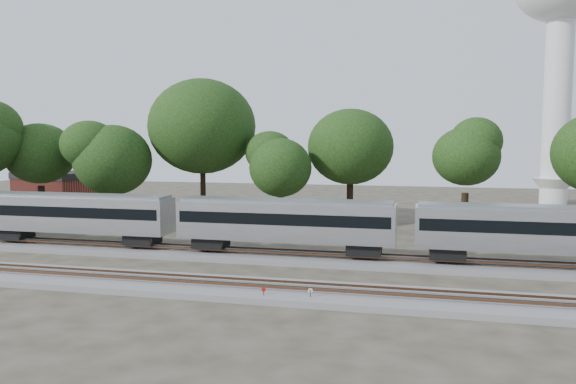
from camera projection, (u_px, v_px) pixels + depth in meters
The scene contains 15 objects.
ground at pixel (211, 274), 40.03m from camera, with size 160.00×160.00×0.00m, color #383328.
track_far at pixel (237, 255), 45.83m from camera, with size 160.00×5.00×0.73m.
track_near at pixel (188, 285), 36.14m from camera, with size 160.00×5.00×0.73m.
train at pixel (407, 224), 42.44m from camera, with size 109.23×3.12×4.60m.
switch_stand_red at pixel (264, 292), 33.23m from camera, with size 0.27×0.08×0.86m.
switch_stand_white at pixel (310, 294), 32.82m from camera, with size 0.28×0.12×0.92m.
switch_lever at pixel (248, 299), 33.19m from camera, with size 0.50×0.30×0.30m, color #512D19.
water_tower at pixel (561, 11), 80.63m from camera, with size 13.67×13.67×37.84m.
brick_building at pixel (58, 190), 78.27m from camera, with size 12.01×9.77×5.05m.
tree_1 at pixel (40, 154), 63.44m from camera, with size 8.12×8.12×11.44m.
tree_2 at pixel (113, 160), 60.78m from camera, with size 7.47×7.47×10.53m.
tree_3 at pixel (202, 127), 63.27m from camera, with size 11.21×11.21×15.80m.
tree_4 at pixel (280, 168), 58.91m from camera, with size 6.72×6.72×9.48m.
tree_5 at pixel (350, 147), 61.64m from camera, with size 8.91×8.91×12.56m.
tree_6 at pixel (466, 157), 55.44m from camera, with size 8.04×8.04×11.33m.
Camera 1 is at (14.42, -36.98, 9.61)m, focal length 35.00 mm.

